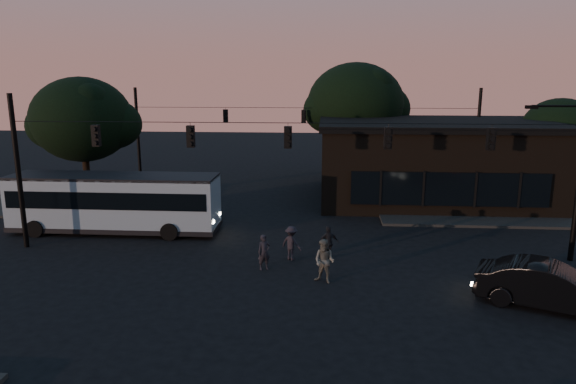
# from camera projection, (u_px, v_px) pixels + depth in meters

# --- Properties ---
(ground) EXTENTS (120.00, 120.00, 0.00)m
(ground) POSITION_uv_depth(u_px,v_px,m) (281.00, 286.00, 20.59)
(ground) COLOR black
(ground) RESTS_ON ground
(sidewalk_far_right) EXTENTS (14.00, 10.00, 0.15)m
(sidewalk_far_right) POSITION_uv_depth(u_px,v_px,m) (483.00, 206.00, 33.34)
(sidewalk_far_right) COLOR black
(sidewalk_far_right) RESTS_ON ground
(sidewalk_far_left) EXTENTS (14.00, 10.00, 0.15)m
(sidewalk_far_left) POSITION_uv_depth(u_px,v_px,m) (96.00, 199.00, 35.23)
(sidewalk_far_left) COLOR black
(sidewalk_far_left) RESTS_ON ground
(building) EXTENTS (15.40, 10.41, 5.40)m
(building) POSITION_uv_depth(u_px,v_px,m) (433.00, 160.00, 34.91)
(building) COLOR black
(building) RESTS_ON ground
(tree_behind) EXTENTS (7.60, 7.60, 9.43)m
(tree_behind) POSITION_uv_depth(u_px,v_px,m) (356.00, 104.00, 40.39)
(tree_behind) COLOR black
(tree_behind) RESTS_ON ground
(tree_right) EXTENTS (5.20, 5.20, 6.86)m
(tree_right) POSITION_uv_depth(u_px,v_px,m) (560.00, 130.00, 35.81)
(tree_right) COLOR black
(tree_right) RESTS_ON ground
(tree_left) EXTENTS (6.40, 6.40, 8.30)m
(tree_left) POSITION_uv_depth(u_px,v_px,m) (82.00, 120.00, 33.06)
(tree_left) COLOR black
(tree_left) RESTS_ON ground
(signal_rig_near) EXTENTS (26.24, 0.30, 7.50)m
(signal_rig_near) POSITION_uv_depth(u_px,v_px,m) (288.00, 161.00, 23.53)
(signal_rig_near) COLOR black
(signal_rig_near) RESTS_ON ground
(signal_rig_far) EXTENTS (26.24, 0.30, 7.50)m
(signal_rig_far) POSITION_uv_depth(u_px,v_px,m) (304.00, 132.00, 39.16)
(signal_rig_far) COLOR black
(signal_rig_far) RESTS_ON ground
(bus) EXTENTS (11.17, 2.77, 3.14)m
(bus) POSITION_uv_depth(u_px,v_px,m) (115.00, 200.00, 27.54)
(bus) COLOR gray
(bus) RESTS_ON ground
(car) EXTENTS (5.31, 3.64, 1.66)m
(car) POSITION_uv_depth(u_px,v_px,m) (549.00, 286.00, 18.52)
(car) COLOR black
(car) RESTS_ON ground
(pedestrian_a) EXTENTS (0.68, 0.59, 1.56)m
(pedestrian_a) POSITION_uv_depth(u_px,v_px,m) (264.00, 252.00, 22.27)
(pedestrian_a) COLOR black
(pedestrian_a) RESTS_ON ground
(pedestrian_b) EXTENTS (1.10, 1.01, 1.82)m
(pedestrian_b) POSITION_uv_depth(u_px,v_px,m) (324.00, 261.00, 20.81)
(pedestrian_b) COLOR #53544C
(pedestrian_b) RESTS_ON ground
(pedestrian_c) EXTENTS (1.02, 0.68, 1.61)m
(pedestrian_c) POSITION_uv_depth(u_px,v_px,m) (328.00, 243.00, 23.49)
(pedestrian_c) COLOR black
(pedestrian_c) RESTS_ON ground
(pedestrian_d) EXTENTS (1.18, 1.03, 1.59)m
(pedestrian_d) POSITION_uv_depth(u_px,v_px,m) (291.00, 243.00, 23.47)
(pedestrian_d) COLOR black
(pedestrian_d) RESTS_ON ground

